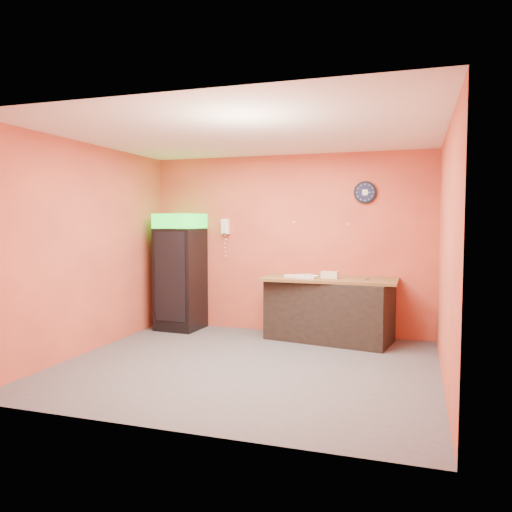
% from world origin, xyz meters
% --- Properties ---
extents(floor, '(4.50, 4.50, 0.00)m').
position_xyz_m(floor, '(0.00, 0.00, 0.00)').
color(floor, '#47474C').
rests_on(floor, ground).
extents(back_wall, '(4.50, 0.02, 2.80)m').
position_xyz_m(back_wall, '(0.00, 2.00, 1.40)').
color(back_wall, '#DC5F3E').
rests_on(back_wall, floor).
extents(left_wall, '(0.02, 4.00, 2.80)m').
position_xyz_m(left_wall, '(-2.25, 0.00, 1.40)').
color(left_wall, '#DC5F3E').
rests_on(left_wall, floor).
extents(right_wall, '(0.02, 4.00, 2.80)m').
position_xyz_m(right_wall, '(2.25, 0.00, 1.40)').
color(right_wall, '#DC5F3E').
rests_on(right_wall, floor).
extents(ceiling, '(4.50, 4.00, 0.02)m').
position_xyz_m(ceiling, '(0.00, 0.00, 2.80)').
color(ceiling, white).
rests_on(ceiling, back_wall).
extents(beverage_cooler, '(0.69, 0.70, 1.88)m').
position_xyz_m(beverage_cooler, '(-1.71, 1.61, 0.92)').
color(beverage_cooler, black).
rests_on(beverage_cooler, floor).
extents(prep_counter, '(1.89, 1.08, 0.89)m').
position_xyz_m(prep_counter, '(0.73, 1.60, 0.45)').
color(prep_counter, black).
rests_on(prep_counter, floor).
extents(wall_clock, '(0.33, 0.06, 0.33)m').
position_xyz_m(wall_clock, '(1.20, 1.97, 2.19)').
color(wall_clock, black).
rests_on(wall_clock, back_wall).
extents(wall_phone, '(0.13, 0.11, 0.25)m').
position_xyz_m(wall_phone, '(-1.04, 1.95, 1.67)').
color(wall_phone, white).
rests_on(wall_phone, back_wall).
extents(butcher_paper, '(1.97, 0.87, 0.04)m').
position_xyz_m(butcher_paper, '(0.73, 1.60, 0.91)').
color(butcher_paper, brown).
rests_on(butcher_paper, prep_counter).
extents(sub_roll_stack, '(0.26, 0.12, 0.10)m').
position_xyz_m(sub_roll_stack, '(0.75, 1.51, 0.98)').
color(sub_roll_stack, beige).
rests_on(sub_roll_stack, butcher_paper).
extents(wrapped_sandwich_left, '(0.30, 0.15, 0.04)m').
position_xyz_m(wrapped_sandwich_left, '(0.24, 1.49, 0.95)').
color(wrapped_sandwich_left, silver).
rests_on(wrapped_sandwich_left, butcher_paper).
extents(wrapped_sandwich_mid, '(0.28, 0.13, 0.04)m').
position_xyz_m(wrapped_sandwich_mid, '(0.42, 1.39, 0.95)').
color(wrapped_sandwich_mid, silver).
rests_on(wrapped_sandwich_mid, butcher_paper).
extents(wrapped_sandwich_right, '(0.29, 0.24, 0.04)m').
position_xyz_m(wrapped_sandwich_right, '(0.34, 1.59, 0.95)').
color(wrapped_sandwich_right, silver).
rests_on(wrapped_sandwich_right, butcher_paper).
extents(kitchen_tool, '(0.06, 0.06, 0.06)m').
position_xyz_m(kitchen_tool, '(0.58, 1.73, 0.96)').
color(kitchen_tool, silver).
rests_on(kitchen_tool, butcher_paper).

